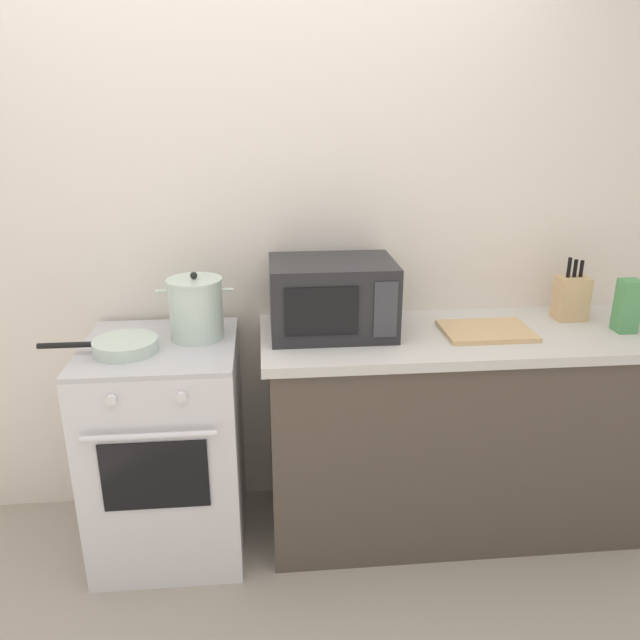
{
  "coord_description": "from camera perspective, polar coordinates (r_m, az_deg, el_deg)",
  "views": [
    {
      "loc": [
        0.07,
        -1.69,
        1.81
      ],
      "look_at": [
        0.29,
        0.6,
        1.0
      ],
      "focal_mm": 34.58,
      "sensor_mm": 36.0,
      "label": 1
    }
  ],
  "objects": [
    {
      "name": "knife_block",
      "position": [
        2.88,
        22.22,
        1.95
      ],
      "size": [
        0.13,
        0.1,
        0.28
      ],
      "color": "tan",
      "rests_on": "countertop_right"
    },
    {
      "name": "microwave",
      "position": [
        2.5,
        1.12,
        2.14
      ],
      "size": [
        0.5,
        0.37,
        0.3
      ],
      "color": "#232326",
      "rests_on": "countertop_right"
    },
    {
      "name": "lower_cabinet_right",
      "position": [
        2.81,
        12.68,
        -10.29
      ],
      "size": [
        1.64,
        0.56,
        0.88
      ],
      "primitive_type": "cube",
      "color": "#4C4238",
      "rests_on": "ground_plane"
    },
    {
      "name": "pasta_box",
      "position": [
        2.81,
        26.56,
        1.18
      ],
      "size": [
        0.08,
        0.08,
        0.22
      ],
      "primitive_type": "cube",
      "color": "#4C9356",
      "rests_on": "countertop_right"
    },
    {
      "name": "countertop_right",
      "position": [
        2.62,
        13.41,
        -1.5
      ],
      "size": [
        1.7,
        0.6,
        0.04
      ],
      "primitive_type": "cube",
      "color": "beige",
      "rests_on": "lower_cabinet_right"
    },
    {
      "name": "back_wall",
      "position": [
        2.73,
        -0.48,
        7.53
      ],
      "size": [
        4.4,
        0.1,
        2.5
      ],
      "primitive_type": "cube",
      "color": "silver",
      "rests_on": "ground_plane"
    },
    {
      "name": "stock_pot",
      "position": [
        2.49,
        -11.4,
        1.06
      ],
      "size": [
        0.3,
        0.22,
        0.27
      ],
      "color": "silver",
      "rests_on": "stove"
    },
    {
      "name": "frying_pan",
      "position": [
        2.45,
        -17.72,
        -2.27
      ],
      "size": [
        0.44,
        0.24,
        0.05
      ],
      "color": "silver",
      "rests_on": "stove"
    },
    {
      "name": "cutting_board",
      "position": [
        2.62,
        15.15,
        -0.98
      ],
      "size": [
        0.36,
        0.26,
        0.02
      ],
      "primitive_type": "cube",
      "color": "tan",
      "rests_on": "countertop_right"
    },
    {
      "name": "stove",
      "position": [
        2.69,
        -13.91,
        -11.33
      ],
      "size": [
        0.6,
        0.64,
        0.92
      ],
      "color": "silver",
      "rests_on": "ground_plane"
    }
  ]
}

